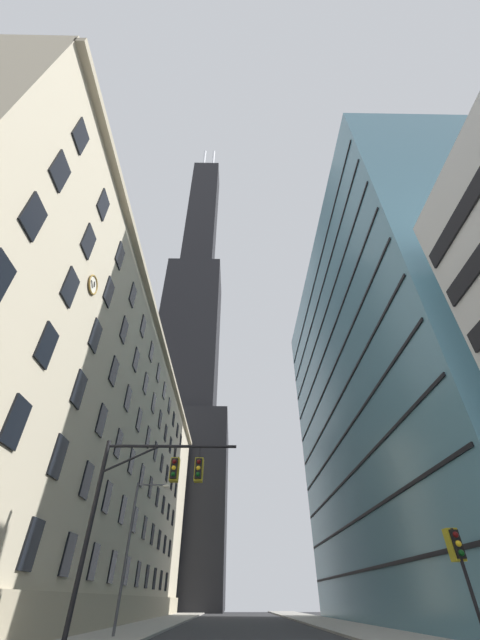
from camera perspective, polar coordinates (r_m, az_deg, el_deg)
name	(u,v)px	position (r m, az deg, el deg)	size (l,w,h in m)	color
station_building	(96,459)	(47.71, -21.90, -19.77)	(12.87, 72.38, 29.71)	#BCAF93
dark_skyscraper	(186,372)	(109.48, -8.53, -8.14)	(25.63, 25.63, 188.88)	black
glass_office_midrise	(410,388)	(50.38, 25.40, -9.81)	(19.92, 45.93, 45.48)	teal
traffic_signal_mast	(151,492)	(18.40, -14.04, -25.05)	(6.41, 0.63, 7.82)	black
traffic_light_near_right	(458,552)	(17.38, 31.33, -28.98)	(0.40, 0.63, 3.80)	black
street_lamppost	(134,538)	(29.20, -16.49, -30.27)	(2.44, 0.32, 8.50)	#47474C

